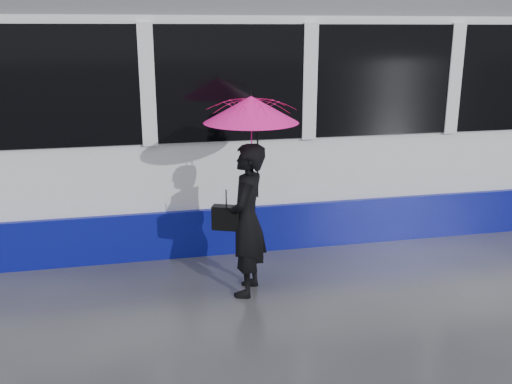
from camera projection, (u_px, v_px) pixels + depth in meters
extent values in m
plane|color=#2F2F35|center=(157.00, 304.00, 6.12)|extent=(90.00, 90.00, 0.00)
cube|color=#3F3D38|center=(151.00, 244.00, 7.78)|extent=(34.00, 0.07, 0.02)
cube|color=#3F3D38|center=(147.00, 212.00, 9.14)|extent=(34.00, 0.07, 0.02)
cube|color=white|center=(316.00, 120.00, 8.57)|extent=(24.00, 2.40, 2.95)
cube|color=navy|center=(313.00, 197.00, 8.90)|extent=(24.00, 2.56, 0.62)
cube|color=black|center=(317.00, 74.00, 8.38)|extent=(23.00, 2.48, 1.40)
cube|color=#53565B|center=(319.00, 5.00, 8.11)|extent=(23.60, 2.20, 0.35)
imported|color=black|center=(247.00, 220.00, 6.17)|extent=(0.62, 0.73, 1.69)
imported|color=#EB1372|center=(251.00, 135.00, 5.93)|extent=(1.22, 1.23, 0.85)
cone|color=#EB1372|center=(251.00, 109.00, 5.85)|extent=(1.31, 1.31, 0.27)
cylinder|color=black|center=(251.00, 94.00, 5.81)|extent=(0.01, 0.01, 0.06)
cylinder|color=black|center=(258.00, 164.00, 6.05)|extent=(0.02, 0.02, 0.74)
cube|color=black|center=(226.00, 218.00, 6.14)|extent=(0.33, 0.24, 0.26)
cylinder|color=black|center=(226.00, 198.00, 6.08)|extent=(0.01, 0.01, 0.18)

